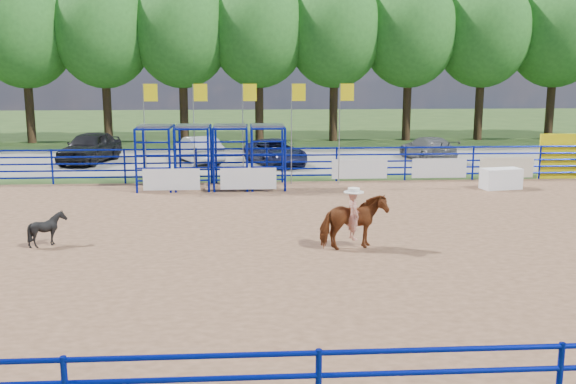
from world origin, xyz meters
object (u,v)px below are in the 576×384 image
(car_b, at_px, (198,149))
(car_c, at_px, (275,152))
(horse_and_rider, at_px, (353,219))
(car_a, at_px, (90,147))
(announcer_table, at_px, (501,179))
(car_d, at_px, (428,148))
(calf, at_px, (48,229))

(car_b, bearing_deg, car_c, 143.90)
(horse_and_rider, xyz_separation_m, car_c, (-1.39, 15.70, -0.21))
(horse_and_rider, height_order, car_c, horse_and_rider)
(car_a, bearing_deg, car_b, 7.95)
(announcer_table, bearing_deg, car_d, 94.42)
(car_c, bearing_deg, calf, -132.02)
(car_b, bearing_deg, car_a, -26.53)
(announcer_table, xyz_separation_m, horse_and_rider, (-7.41, -8.38, 0.42))
(announcer_table, distance_m, car_d, 8.43)
(announcer_table, distance_m, car_b, 15.21)
(horse_and_rider, xyz_separation_m, car_b, (-5.36, 16.64, -0.16))
(announcer_table, relative_size, car_c, 0.34)
(announcer_table, height_order, car_b, car_b)
(calf, distance_m, car_b, 16.05)
(car_b, xyz_separation_m, car_d, (12.12, 0.14, -0.06))
(horse_and_rider, relative_size, car_d, 0.54)
(calf, bearing_deg, horse_and_rider, -87.76)
(calf, relative_size, car_a, 0.20)
(calf, xyz_separation_m, car_c, (6.90, 14.83, 0.16))
(car_c, distance_m, car_d, 8.23)
(calf, bearing_deg, car_a, 17.51)
(announcer_table, distance_m, horse_and_rider, 11.19)
(car_b, relative_size, car_c, 0.91)
(calf, relative_size, car_c, 0.20)
(announcer_table, xyz_separation_m, car_d, (-0.65, 8.41, 0.20))
(car_c, bearing_deg, car_a, 155.04)
(car_a, relative_size, car_b, 1.12)
(horse_and_rider, bearing_deg, calf, 174.02)
(calf, relative_size, car_b, 0.22)
(announcer_table, height_order, car_d, car_d)
(car_c, bearing_deg, car_b, 149.50)
(car_a, bearing_deg, announcer_table, -13.43)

